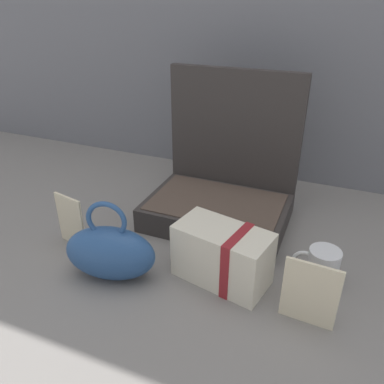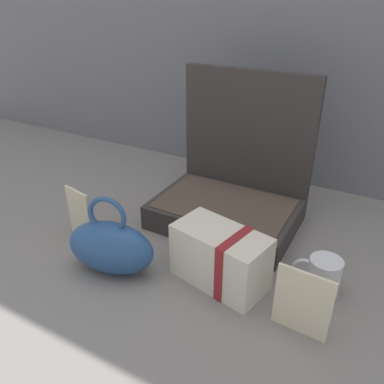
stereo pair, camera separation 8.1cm
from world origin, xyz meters
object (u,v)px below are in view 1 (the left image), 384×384
Objects in this scene: open_suitcase at (222,186)px; poster_card_right at (310,294)px; coffee_mug at (322,266)px; info_card_left at (71,221)px; cream_toiletry_bag at (224,255)px; teal_pouch_handbag at (110,252)px.

poster_card_right is (0.28, -0.32, -0.02)m from open_suitcase.
open_suitcase is 3.86× the size of coffee_mug.
info_card_left is 0.98× the size of poster_card_right.
open_suitcase is 0.42m from info_card_left.
cream_toiletry_bag is 0.20m from poster_card_right.
cream_toiletry_bag is (0.09, -0.26, -0.03)m from open_suitcase.
info_card_left is at bearing -137.62° from open_suitcase.
coffee_mug is at bearing 20.08° from cream_toiletry_bag.
poster_card_right is at bearing 7.81° from info_card_left.
open_suitcase is at bearing 54.22° from info_card_left.
teal_pouch_handbag is (-0.14, -0.35, -0.03)m from open_suitcase.
coffee_mug is at bearing 20.36° from teal_pouch_handbag.
open_suitcase is 0.35m from coffee_mug.
cream_toiletry_bag is 0.22m from coffee_mug.
poster_card_right is (0.19, -0.06, 0.01)m from cream_toiletry_bag.
poster_card_right reaches higher than info_card_left.
coffee_mug is at bearing 20.43° from info_card_left.
open_suitcase is 1.79× the size of cream_toiletry_bag.
open_suitcase is 0.28m from cream_toiletry_bag.
poster_card_right is at bearing -48.66° from open_suitcase.
cream_toiletry_bag is at bearing 14.21° from info_card_left.
poster_card_right is (-0.01, -0.13, 0.03)m from coffee_mug.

